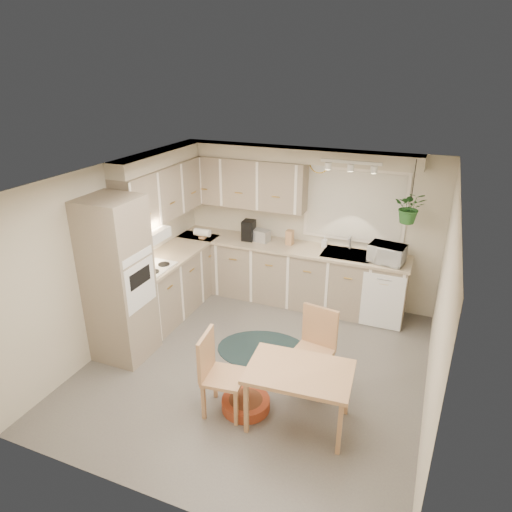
{
  "coord_description": "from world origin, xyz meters",
  "views": [
    {
      "loc": [
        1.8,
        -4.4,
        3.5
      ],
      "look_at": [
        -0.23,
        0.55,
        1.25
      ],
      "focal_mm": 32.0,
      "sensor_mm": 36.0,
      "label": 1
    }
  ],
  "objects_px": {
    "dining_table": "(298,397)",
    "chair_left": "(225,375)",
    "pet_bed": "(246,404)",
    "microwave": "(387,252)",
    "braided_rug": "(263,349)",
    "chair_back": "(312,352)"
  },
  "relations": [
    {
      "from": "chair_back",
      "to": "dining_table",
      "type": "bearing_deg",
      "value": 102.54
    },
    {
      "from": "dining_table",
      "to": "chair_left",
      "type": "relative_size",
      "value": 1.13
    },
    {
      "from": "chair_left",
      "to": "microwave",
      "type": "relative_size",
      "value": 1.95
    },
    {
      "from": "dining_table",
      "to": "chair_back",
      "type": "distance_m",
      "value": 0.63
    },
    {
      "from": "dining_table",
      "to": "chair_back",
      "type": "height_order",
      "value": "chair_back"
    },
    {
      "from": "chair_left",
      "to": "braided_rug",
      "type": "bearing_deg",
      "value": 175.04
    },
    {
      "from": "dining_table",
      "to": "pet_bed",
      "type": "distance_m",
      "value": 0.65
    },
    {
      "from": "braided_rug",
      "to": "microwave",
      "type": "distance_m",
      "value": 2.18
    },
    {
      "from": "pet_bed",
      "to": "microwave",
      "type": "xyz_separation_m",
      "value": [
        1.09,
        2.46,
        1.04
      ]
    },
    {
      "from": "braided_rug",
      "to": "pet_bed",
      "type": "relative_size",
      "value": 2.29
    },
    {
      "from": "braided_rug",
      "to": "pet_bed",
      "type": "bearing_deg",
      "value": -78.11
    },
    {
      "from": "dining_table",
      "to": "chair_back",
      "type": "relative_size",
      "value": 1.1
    },
    {
      "from": "braided_rug",
      "to": "pet_bed",
      "type": "xyz_separation_m",
      "value": [
        0.23,
        -1.11,
        0.06
      ]
    },
    {
      "from": "dining_table",
      "to": "braided_rug",
      "type": "distance_m",
      "value": 1.41
    },
    {
      "from": "braided_rug",
      "to": "microwave",
      "type": "relative_size",
      "value": 2.53
    },
    {
      "from": "chair_left",
      "to": "braided_rug",
      "type": "distance_m",
      "value": 1.3
    },
    {
      "from": "chair_back",
      "to": "microwave",
      "type": "height_order",
      "value": "microwave"
    },
    {
      "from": "dining_table",
      "to": "chair_left",
      "type": "distance_m",
      "value": 0.8
    },
    {
      "from": "chair_left",
      "to": "pet_bed",
      "type": "relative_size",
      "value": 1.77
    },
    {
      "from": "dining_table",
      "to": "braided_rug",
      "type": "bearing_deg",
      "value": 126.97
    },
    {
      "from": "chair_back",
      "to": "microwave",
      "type": "distance_m",
      "value": 2.01
    },
    {
      "from": "braided_rug",
      "to": "pet_bed",
      "type": "distance_m",
      "value": 1.13
    }
  ]
}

